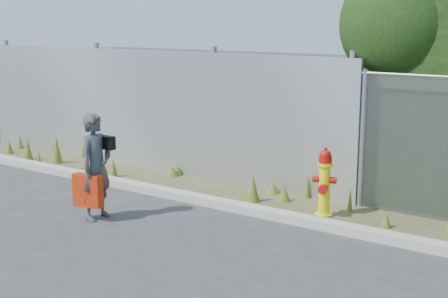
% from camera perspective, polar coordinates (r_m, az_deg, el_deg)
% --- Properties ---
extents(ground, '(80.00, 80.00, 0.00)m').
position_cam_1_polar(ground, '(7.60, -4.22, -9.46)').
color(ground, '#373739').
rests_on(ground, ground).
extents(curb, '(16.00, 0.22, 0.12)m').
position_cam_1_polar(curb, '(8.97, 3.05, -5.68)').
color(curb, '#A7A497').
rests_on(curb, ground).
extents(weed_strip, '(16.00, 1.34, 0.54)m').
position_cam_1_polar(weed_strip, '(9.44, 5.86, -4.49)').
color(weed_strip, '#4A452A').
rests_on(weed_strip, ground).
extents(corrugated_fence, '(8.50, 0.21, 2.30)m').
position_cam_1_polar(corrugated_fence, '(11.60, -7.45, 3.54)').
color(corrugated_fence, '#B0B2B8').
rests_on(corrugated_fence, ground).
extents(fire_hydrant, '(0.34, 0.30, 1.00)m').
position_cam_1_polar(fire_hydrant, '(8.86, 9.15, -3.18)').
color(fire_hydrant, yellow).
rests_on(fire_hydrant, ground).
extents(woman, '(0.39, 0.57, 1.50)m').
position_cam_1_polar(woman, '(8.82, -11.60, -1.58)').
color(woman, '#106666').
rests_on(woman, ground).
extents(red_tote_bag, '(0.41, 0.15, 0.54)m').
position_cam_1_polar(red_tote_bag, '(8.83, -12.34, -3.70)').
color(red_tote_bag, '#B8100A').
extents(black_shoulder_bag, '(0.25, 0.10, 0.18)m').
position_cam_1_polar(black_shoulder_bag, '(8.79, -10.65, 0.59)').
color(black_shoulder_bag, black).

